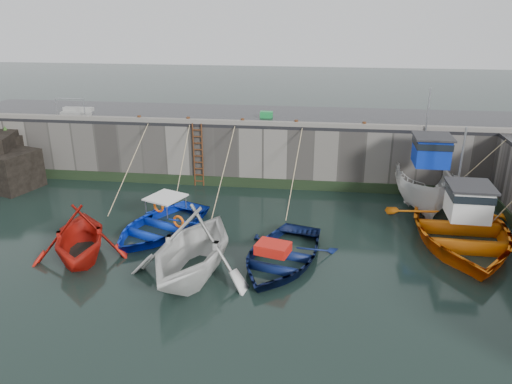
# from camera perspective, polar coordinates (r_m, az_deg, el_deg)

# --- Properties ---
(ground) EXTENTS (120.00, 120.00, 0.00)m
(ground) POSITION_cam_1_polar(r_m,az_deg,el_deg) (16.35, -7.69, -11.57)
(ground) COLOR black
(ground) RESTS_ON ground
(quay_back) EXTENTS (30.00, 5.00, 3.00)m
(quay_back) POSITION_cam_1_polar(r_m,az_deg,el_deg) (27.04, -1.21, 5.43)
(quay_back) COLOR slate
(quay_back) RESTS_ON ground
(road_back) EXTENTS (30.00, 5.00, 0.16)m
(road_back) POSITION_cam_1_polar(r_m,az_deg,el_deg) (26.66, -1.23, 8.70)
(road_back) COLOR black
(road_back) RESTS_ON quay_back
(kerb_back) EXTENTS (30.00, 0.30, 0.20)m
(kerb_back) POSITION_cam_1_polar(r_m,az_deg,el_deg) (24.36, -2.05, 7.95)
(kerb_back) COLOR slate
(kerb_back) RESTS_ON road_back
(algae_back) EXTENTS (30.00, 0.08, 0.50)m
(algae_back) POSITION_cam_1_polar(r_m,az_deg,el_deg) (25.03, -2.03, 1.12)
(algae_back) COLOR black
(algae_back) RESTS_ON ground
(ladder) EXTENTS (0.51, 0.08, 3.20)m
(ladder) POSITION_cam_1_polar(r_m,az_deg,el_deg) (24.96, -6.64, 4.18)
(ladder) COLOR #3F1E0F
(ladder) RESTS_ON ground
(boat_near_white) EXTENTS (4.93, 5.26, 2.23)m
(boat_near_white) POSITION_cam_1_polar(r_m,az_deg,el_deg) (19.53, -19.28, -6.90)
(boat_near_white) COLOR #B5190F
(boat_near_white) RESTS_ON ground
(boat_near_white_rope) EXTENTS (0.04, 6.04, 3.10)m
(boat_near_white_rope) POSITION_cam_1_polar(r_m,az_deg,el_deg) (23.85, -13.93, -1.18)
(boat_near_white_rope) COLOR tan
(boat_near_white_rope) RESTS_ON ground
(boat_near_blue) EXTENTS (5.23, 6.01, 1.04)m
(boat_near_blue) POSITION_cam_1_polar(r_m,az_deg,el_deg) (20.69, -10.95, -4.44)
(boat_near_blue) COLOR #0E34D3
(boat_near_blue) RESTS_ON ground
(boat_near_blue_rope) EXTENTS (0.04, 4.03, 3.10)m
(boat_near_blue_rope) POSITION_cam_1_polar(r_m,az_deg,el_deg) (24.23, -8.09, -0.40)
(boat_near_blue_rope) COLOR tan
(boat_near_blue_rope) RESTS_ON ground
(boat_near_blacktrim) EXTENTS (5.25, 5.84, 2.73)m
(boat_near_blacktrim) POSITION_cam_1_polar(r_m,az_deg,el_deg) (17.42, -7.14, -9.33)
(boat_near_blacktrim) COLOR silver
(boat_near_blacktrim) RESTS_ON ground
(boat_near_blacktrim_rope) EXTENTS (0.04, 6.76, 3.10)m
(boat_near_blacktrim_rope) POSITION_cam_1_polar(r_m,az_deg,el_deg) (22.33, -3.67, -2.13)
(boat_near_blacktrim_rope) COLOR tan
(boat_near_blacktrim_rope) RESTS_ON ground
(boat_near_navy) EXTENTS (4.81, 5.82, 1.05)m
(boat_near_navy) POSITION_cam_1_polar(r_m,az_deg,el_deg) (18.10, 2.83, -7.95)
(boat_near_navy) COLOR #0A1644
(boat_near_navy) RESTS_ON ground
(boat_near_navy_rope) EXTENTS (0.04, 5.60, 3.10)m
(boat_near_navy_rope) POSITION_cam_1_polar(r_m,az_deg,el_deg) (22.58, 3.84, -1.86)
(boat_near_navy_rope) COLOR tan
(boat_near_navy_rope) RESTS_ON ground
(boat_far_white) EXTENTS (2.53, 6.45, 5.47)m
(boat_far_white) POSITION_cam_1_polar(r_m,az_deg,el_deg) (23.79, 18.69, 0.94)
(boat_far_white) COLOR silver
(boat_far_white) RESTS_ON ground
(boat_far_orange) EXTENTS (5.58, 7.67, 4.56)m
(boat_far_orange) POSITION_cam_1_polar(r_m,az_deg,el_deg) (21.00, 22.26, -3.79)
(boat_far_orange) COLOR orange
(boat_far_orange) RESTS_ON ground
(fish_crate) EXTENTS (0.64, 0.41, 0.31)m
(fish_crate) POSITION_cam_1_polar(r_m,az_deg,el_deg) (25.86, 1.20, 8.85)
(fish_crate) COLOR #198D3E
(fish_crate) RESTS_ON road_back
(railing) EXTENTS (1.60, 1.05, 1.00)m
(railing) POSITION_cam_1_polar(r_m,az_deg,el_deg) (28.08, -19.80, 8.70)
(railing) COLOR #A5A8AD
(railing) RESTS_ON road_back
(bollard_a) EXTENTS (0.18, 0.18, 0.28)m
(bollard_a) POSITION_cam_1_polar(r_m,az_deg,el_deg) (25.71, -13.20, 8.20)
(bollard_a) COLOR #3F1E0F
(bollard_a) RESTS_ON road_back
(bollard_b) EXTENTS (0.18, 0.18, 0.28)m
(bollard_b) POSITION_cam_1_polar(r_m,az_deg,el_deg) (24.96, -7.75, 8.19)
(bollard_b) COLOR #3F1E0F
(bollard_b) RESTS_ON road_back
(bollard_c) EXTENTS (0.18, 0.18, 0.28)m
(bollard_c) POSITION_cam_1_polar(r_m,az_deg,el_deg) (24.41, -1.55, 8.08)
(bollard_c) COLOR #3F1E0F
(bollard_c) RESTS_ON road_back
(bollard_d) EXTENTS (0.18, 0.18, 0.28)m
(bollard_d) POSITION_cam_1_polar(r_m,az_deg,el_deg) (24.16, 4.62, 7.88)
(bollard_d) COLOR #3F1E0F
(bollard_d) RESTS_ON road_back
(bollard_e) EXTENTS (0.18, 0.18, 0.28)m
(bollard_e) POSITION_cam_1_polar(r_m,az_deg,el_deg) (24.24, 12.26, 7.52)
(bollard_e) COLOR #3F1E0F
(bollard_e) RESTS_ON road_back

